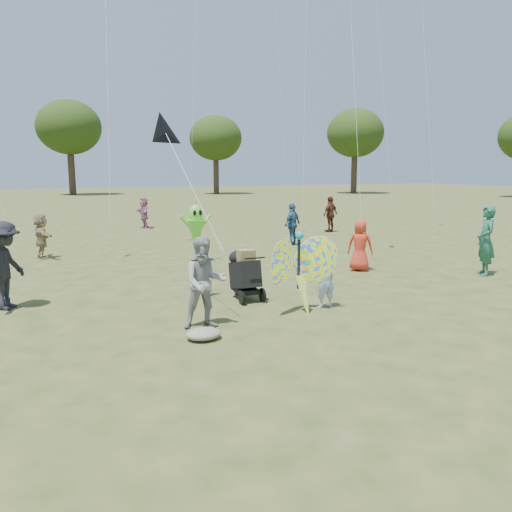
{
  "coord_description": "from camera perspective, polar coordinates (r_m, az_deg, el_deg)",
  "views": [
    {
      "loc": [
        -4.37,
        -7.09,
        2.73
      ],
      "look_at": [
        -0.2,
        1.5,
        1.1
      ],
      "focal_mm": 35.0,
      "sensor_mm": 36.0,
      "label": 1
    }
  ],
  "objects": [
    {
      "name": "tree_line",
      "position": [
        52.86,
        -17.61,
        13.71
      ],
      "size": [
        91.78,
        33.6,
        10.79
      ],
      "color": "#3A2D21",
      "rests_on": "ground"
    },
    {
      "name": "ground",
      "position": [
        8.76,
        5.53,
        -8.5
      ],
      "size": [
        160.0,
        160.0,
        0.0
      ],
      "primitive_type": "plane",
      "color": "#51592B",
      "rests_on": "ground"
    },
    {
      "name": "grey_bag",
      "position": [
        8.32,
        -6.02,
        -8.84
      ],
      "size": [
        0.59,
        0.48,
        0.19
      ],
      "primitive_type": "ellipsoid",
      "color": "gray",
      "rests_on": "ground"
    },
    {
      "name": "delta_kite_rig",
      "position": [
        10.07,
        -10.29,
        13.64
      ],
      "size": [
        1.02,
        1.86,
        2.58
      ],
      "color": "black",
      "rests_on": "ground"
    },
    {
      "name": "adult_man",
      "position": [
        8.76,
        -5.87,
        -3.04
      ],
      "size": [
        0.87,
        0.73,
        1.61
      ],
      "primitive_type": "imported",
      "rotation": [
        0.0,
        0.0,
        -0.16
      ],
      "color": "#929397",
      "rests_on": "ground"
    },
    {
      "name": "crowd_b",
      "position": [
        11.05,
        -26.73,
        -0.99
      ],
      "size": [
        1.12,
        1.31,
        1.76
      ],
      "primitive_type": "imported",
      "rotation": [
        0.0,
        0.0,
        1.07
      ],
      "color": "black",
      "rests_on": "ground"
    },
    {
      "name": "crowd_h",
      "position": [
        22.87,
        8.5,
        4.75
      ],
      "size": [
        1.03,
        0.7,
        1.62
      ],
      "primitive_type": "imported",
      "rotation": [
        0.0,
        0.0,
        3.49
      ],
      "color": "#52291B",
      "rests_on": "ground"
    },
    {
      "name": "crowd_f",
      "position": [
        14.44,
        24.78,
        1.6
      ],
      "size": [
        0.73,
        0.8,
        1.85
      ],
      "primitive_type": "imported",
      "rotation": [
        0.0,
        0.0,
        4.15
      ],
      "color": "#225C46",
      "rests_on": "ground"
    },
    {
      "name": "crowd_d",
      "position": [
        17.1,
        -23.32,
        2.1
      ],
      "size": [
        0.59,
        1.36,
        1.42
      ],
      "primitive_type": "imported",
      "rotation": [
        0.0,
        0.0,
        1.7
      ],
      "color": "#947C5B",
      "rests_on": "ground"
    },
    {
      "name": "crowd_c",
      "position": [
        18.64,
        4.18,
        3.65
      ],
      "size": [
        0.99,
        0.76,
        1.56
      ],
      "primitive_type": "imported",
      "rotation": [
        0.0,
        0.0,
        3.62
      ],
      "color": "#315D89",
      "rests_on": "ground"
    },
    {
      "name": "butterfly_kite",
      "position": [
        9.69,
        5.16,
        -1.79
      ],
      "size": [
        1.74,
        0.75,
        1.79
      ],
      "color": "#FA5D27",
      "rests_on": "ground"
    },
    {
      "name": "crowd_a",
      "position": [
        14.03,
        11.81,
        1.2
      ],
      "size": [
        0.81,
        0.81,
        1.42
      ],
      "primitive_type": "imported",
      "rotation": [
        0.0,
        0.0,
        2.36
      ],
      "color": "red",
      "rests_on": "ground"
    },
    {
      "name": "alien_kite",
      "position": [
        15.26,
        -6.89,
        2.99
      ],
      "size": [
        1.12,
        0.69,
        1.74
      ],
      "color": "#61E435",
      "rests_on": "ground"
    },
    {
      "name": "child_girl",
      "position": [
        10.11,
        7.91,
        -2.59
      ],
      "size": [
        0.44,
        0.29,
        1.19
      ],
      "primitive_type": "imported",
      "rotation": [
        0.0,
        0.0,
        3.15
      ],
      "color": "#A1B6E4",
      "rests_on": "ground"
    },
    {
      "name": "crowd_j",
      "position": [
        24.87,
        -12.69,
        4.85
      ],
      "size": [
        0.49,
        1.39,
        1.48
      ],
      "primitive_type": "imported",
      "rotation": [
        0.0,
        0.0,
        4.75
      ],
      "color": "#A55E83",
      "rests_on": "ground"
    },
    {
      "name": "jogging_stroller",
      "position": [
        10.69,
        -1.36,
        -1.74
      ],
      "size": [
        0.55,
        1.07,
        1.09
      ],
      "rotation": [
        0.0,
        0.0,
        -0.07
      ],
      "color": "black",
      "rests_on": "ground"
    }
  ]
}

